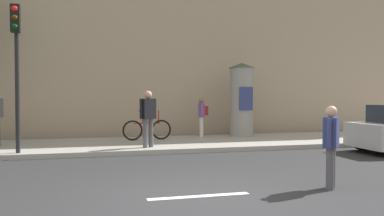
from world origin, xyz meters
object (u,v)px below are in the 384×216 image
(poster_column, at_px, (242,99))
(bicycle_leaning, at_px, (147,129))
(pedestrian_in_dark_shirt, at_px, (331,141))
(pedestrian_with_bag, at_px, (202,113))
(pedestrian_in_light_jacket, at_px, (148,114))
(traffic_light, at_px, (16,53))

(poster_column, xyz_separation_m, bicycle_leaning, (-3.82, -0.45, -1.08))
(pedestrian_in_dark_shirt, height_order, pedestrian_with_bag, pedestrian_with_bag)
(pedestrian_in_dark_shirt, distance_m, bicycle_leaning, 8.13)
(poster_column, xyz_separation_m, pedestrian_in_dark_shirt, (-1.57, -8.26, -0.72))
(pedestrian_in_dark_shirt, xyz_separation_m, pedestrian_in_light_jacket, (-2.53, 5.73, 0.28))
(poster_column, distance_m, pedestrian_with_bag, 1.67)
(pedestrian_with_bag, xyz_separation_m, pedestrian_in_light_jacket, (-2.55, -2.79, 0.13))
(traffic_light, height_order, bicycle_leaning, traffic_light)
(pedestrian_in_dark_shirt, bearing_deg, bicycle_leaning, 106.08)
(poster_column, bearing_deg, traffic_light, -159.36)
(bicycle_leaning, bearing_deg, pedestrian_in_light_jacket, -97.65)
(traffic_light, xyz_separation_m, pedestrian_in_dark_shirt, (6.20, -5.33, -1.99))
(pedestrian_with_bag, relative_size, bicycle_leaning, 0.86)
(traffic_light, relative_size, pedestrian_in_dark_shirt, 2.62)
(traffic_light, xyz_separation_m, pedestrian_with_bag, (6.22, 3.19, -1.84))
(traffic_light, height_order, pedestrian_with_bag, traffic_light)
(traffic_light, xyz_separation_m, poster_column, (7.77, 2.93, -1.27))
(pedestrian_in_light_jacket, bearing_deg, poster_column, 31.66)
(poster_column, xyz_separation_m, pedestrian_with_bag, (-1.55, 0.26, -0.56))
(traffic_light, relative_size, bicycle_leaning, 2.29)
(traffic_light, bearing_deg, poster_column, 20.64)
(pedestrian_with_bag, relative_size, pedestrian_in_light_jacket, 0.88)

